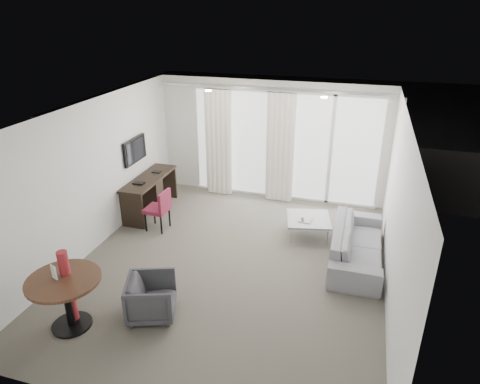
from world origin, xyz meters
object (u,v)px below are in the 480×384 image
(sofa, at_px, (357,244))
(rattan_chair_b, at_px, (350,163))
(round_table, at_px, (68,303))
(coffee_table, at_px, (308,227))
(desk, at_px, (150,194))
(desk_chair, at_px, (157,210))
(rattan_chair_a, at_px, (322,164))
(red_lamp, at_px, (68,287))
(tub_armchair, at_px, (152,297))

(sofa, xyz_separation_m, rattan_chair_b, (-0.34, 3.78, 0.11))
(round_table, bearing_deg, coffee_table, 51.20)
(desk, height_order, sofa, desk)
(coffee_table, height_order, sofa, sofa)
(desk, bearing_deg, rattan_chair_b, 38.11)
(desk_chair, height_order, rattan_chair_a, rattan_chair_a)
(desk_chair, height_order, red_lamp, red_lamp)
(desk_chair, relative_size, red_lamp, 0.74)
(desk_chair, distance_m, rattan_chair_b, 5.07)
(round_table, relative_size, rattan_chair_b, 1.16)
(coffee_table, bearing_deg, desk_chair, -168.64)
(desk, xyz_separation_m, sofa, (4.25, -0.71, -0.08))
(desk, distance_m, rattan_chair_b, 4.98)
(round_table, distance_m, sofa, 4.61)
(coffee_table, bearing_deg, sofa, -33.98)
(red_lamp, xyz_separation_m, sofa, (3.71, 2.69, -0.25))
(desk_chair, relative_size, rattan_chair_b, 0.99)
(desk, xyz_separation_m, rattan_chair_b, (3.92, 3.07, 0.03))
(desk, bearing_deg, sofa, -9.52)
(tub_armchair, bearing_deg, red_lamp, 92.68)
(desk, height_order, coffee_table, desk)
(round_table, relative_size, tub_armchair, 1.46)
(red_lamp, relative_size, rattan_chair_b, 1.34)
(coffee_table, relative_size, sofa, 0.38)
(red_lamp, xyz_separation_m, rattan_chair_a, (2.72, 6.14, -0.13))
(sofa, distance_m, rattan_chair_b, 3.80)
(desk_chair, height_order, rattan_chair_b, rattan_chair_b)
(desk_chair, bearing_deg, desk, 128.98)
(desk_chair, xyz_separation_m, rattan_chair_a, (2.78, 3.40, 0.01))
(desk, bearing_deg, rattan_chair_a, 39.98)
(desk, relative_size, tub_armchair, 2.47)
(coffee_table, bearing_deg, red_lamp, -130.09)
(coffee_table, distance_m, sofa, 1.12)
(tub_armchair, xyz_separation_m, coffee_table, (1.78, 2.90, -0.12))
(desk, bearing_deg, coffee_table, -1.59)
(red_lamp, height_order, tub_armchair, red_lamp)
(tub_armchair, distance_m, sofa, 3.53)
(desk, xyz_separation_m, coffee_table, (3.33, -0.09, -0.20))
(desk, height_order, rattan_chair_b, rattan_chair_b)
(red_lamp, bearing_deg, round_table, -69.42)
(sofa, bearing_deg, tub_armchair, 130.16)
(desk, bearing_deg, tub_armchair, -62.56)
(round_table, bearing_deg, sofa, 37.31)
(coffee_table, bearing_deg, desk, 178.41)
(sofa, bearing_deg, rattan_chair_b, 5.09)
(sofa, height_order, rattan_chair_a, rattan_chair_a)
(round_table, xyz_separation_m, coffee_table, (2.75, 3.42, -0.21))
(coffee_table, distance_m, rattan_chair_a, 2.84)
(desk, xyz_separation_m, rattan_chair_a, (3.26, 2.74, 0.04))
(desk, distance_m, red_lamp, 3.45)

